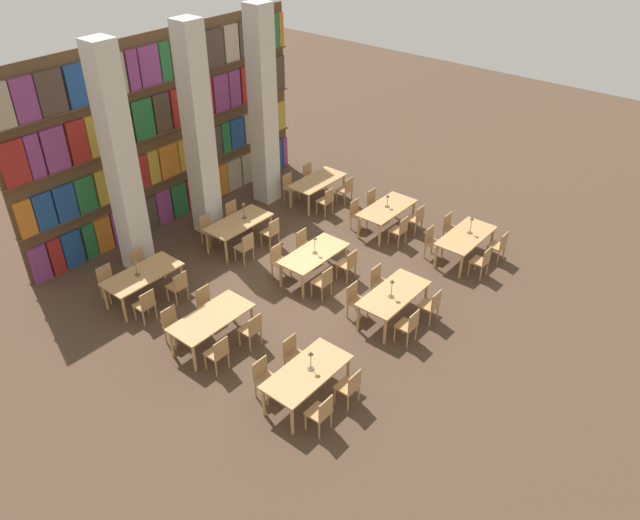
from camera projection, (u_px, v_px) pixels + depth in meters
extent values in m
plane|color=#4C3828|center=(312.00, 278.00, 16.41)|extent=(40.00, 40.00, 0.00)
cube|color=brown|center=(168.00, 130.00, 17.76)|extent=(9.80, 0.06, 5.50)
cube|color=brown|center=(180.00, 214.00, 19.26)|extent=(9.80, 0.35, 0.03)
cube|color=#84387A|center=(39.00, 264.00, 16.02)|extent=(0.47, 0.20, 1.02)
cube|color=maroon|center=(55.00, 256.00, 16.31)|extent=(0.36, 0.20, 1.02)
cube|color=navy|center=(72.00, 249.00, 16.62)|extent=(0.54, 0.20, 1.02)
cube|color=#236B38|center=(89.00, 241.00, 16.95)|extent=(0.34, 0.20, 1.02)
cube|color=orange|center=(103.00, 234.00, 17.24)|extent=(0.48, 0.20, 1.02)
cube|color=#84387A|center=(118.00, 227.00, 17.56)|extent=(0.41, 0.20, 1.02)
cube|color=#84387A|center=(135.00, 219.00, 17.93)|extent=(0.61, 0.20, 1.02)
cube|color=#47382D|center=(150.00, 212.00, 18.28)|extent=(0.38, 0.20, 1.02)
cube|color=#84387A|center=(163.00, 206.00, 18.58)|extent=(0.51, 0.20, 1.02)
cube|color=#236B38|center=(178.00, 199.00, 18.96)|extent=(0.55, 0.20, 1.02)
cube|color=maroon|center=(194.00, 192.00, 19.36)|extent=(0.61, 0.20, 1.02)
cube|color=#84387A|center=(208.00, 186.00, 19.74)|extent=(0.49, 0.20, 1.02)
cube|color=orange|center=(221.00, 180.00, 20.08)|extent=(0.47, 0.20, 1.02)
cube|color=tan|center=(233.00, 174.00, 20.43)|extent=(0.58, 0.20, 1.02)
cube|color=tan|center=(245.00, 168.00, 20.79)|extent=(0.42, 0.20, 1.02)
cube|color=#84387A|center=(257.00, 163.00, 21.16)|extent=(0.57, 0.20, 1.02)
cube|color=tan|center=(269.00, 158.00, 21.52)|extent=(0.48, 0.20, 1.02)
cube|color=navy|center=(278.00, 154.00, 21.81)|extent=(0.30, 0.20, 1.02)
cube|color=#84387A|center=(283.00, 151.00, 22.01)|extent=(0.21, 0.20, 1.02)
cube|color=brown|center=(174.00, 174.00, 18.50)|extent=(9.80, 0.35, 0.03)
cube|color=orange|center=(25.00, 218.00, 15.26)|extent=(0.42, 0.20, 0.96)
cube|color=navy|center=(43.00, 211.00, 15.58)|extent=(0.51, 0.20, 0.96)
cube|color=navy|center=(64.00, 202.00, 15.96)|extent=(0.57, 0.20, 0.96)
cube|color=#236B38|center=(84.00, 194.00, 16.33)|extent=(0.54, 0.20, 0.96)
cube|color=#B7932D|center=(105.00, 186.00, 16.74)|extent=(0.62, 0.20, 0.96)
cube|color=orange|center=(125.00, 178.00, 17.14)|extent=(0.53, 0.20, 0.96)
cube|color=maroon|center=(141.00, 171.00, 17.49)|extent=(0.42, 0.20, 0.96)
cube|color=#B7932D|center=(152.00, 167.00, 17.75)|extent=(0.35, 0.20, 0.96)
cube|color=orange|center=(168.00, 160.00, 18.10)|extent=(0.65, 0.20, 0.96)
cube|color=#B7932D|center=(184.00, 154.00, 18.49)|extent=(0.50, 0.20, 0.96)
cube|color=orange|center=(197.00, 149.00, 18.81)|extent=(0.39, 0.20, 0.96)
cube|color=tan|center=(207.00, 145.00, 19.07)|extent=(0.28, 0.20, 0.96)
cube|color=#47382D|center=(215.00, 141.00, 19.30)|extent=(0.38, 0.20, 0.96)
cube|color=#236B38|center=(225.00, 138.00, 19.55)|extent=(0.32, 0.20, 0.96)
cube|color=navy|center=(236.00, 133.00, 19.86)|extent=(0.56, 0.20, 0.96)
cube|color=tan|center=(248.00, 128.00, 20.20)|extent=(0.38, 0.20, 0.96)
cube|color=#236B38|center=(260.00, 123.00, 20.56)|extent=(0.63, 0.20, 0.96)
cube|color=#47382D|center=(271.00, 119.00, 20.90)|extent=(0.30, 0.20, 0.96)
cube|color=#B7932D|center=(279.00, 115.00, 21.16)|extent=(0.36, 0.20, 0.96)
cube|color=brown|center=(168.00, 130.00, 17.75)|extent=(9.80, 0.35, 0.03)
cube|color=maroon|center=(13.00, 163.00, 14.53)|extent=(0.63, 0.20, 1.09)
cube|color=#84387A|center=(33.00, 156.00, 14.87)|extent=(0.35, 0.20, 1.09)
cube|color=#84387A|center=(54.00, 149.00, 15.21)|extent=(0.60, 0.20, 1.09)
cube|color=maroon|center=(77.00, 141.00, 15.62)|extent=(0.51, 0.20, 1.09)
cube|color=#B7932D|center=(97.00, 134.00, 16.00)|extent=(0.64, 0.20, 1.09)
cube|color=maroon|center=(120.00, 127.00, 16.44)|extent=(0.66, 0.20, 1.09)
cube|color=#236B38|center=(142.00, 119.00, 16.90)|extent=(0.64, 0.20, 1.09)
cube|color=#47382D|center=(161.00, 113.00, 17.31)|extent=(0.54, 0.20, 1.09)
cube|color=maroon|center=(176.00, 107.00, 17.66)|extent=(0.43, 0.20, 1.09)
cube|color=#84387A|center=(188.00, 103.00, 17.95)|extent=(0.41, 0.20, 1.09)
cube|color=maroon|center=(203.00, 98.00, 18.31)|extent=(0.60, 0.20, 1.09)
cube|color=#84387A|center=(220.00, 93.00, 18.73)|extent=(0.57, 0.20, 1.09)
cube|color=#84387A|center=(233.00, 88.00, 19.09)|extent=(0.45, 0.20, 1.09)
cube|color=maroon|center=(245.00, 84.00, 19.41)|extent=(0.40, 0.20, 1.09)
cube|color=#47382D|center=(254.00, 81.00, 19.68)|extent=(0.39, 0.20, 1.09)
cube|color=#84387A|center=(266.00, 77.00, 20.04)|extent=(0.59, 0.20, 1.09)
cube|color=#47382D|center=(278.00, 73.00, 20.40)|extent=(0.39, 0.20, 1.09)
cube|color=brown|center=(161.00, 82.00, 16.99)|extent=(9.80, 0.35, 0.03)
cube|color=#84387A|center=(23.00, 99.00, 14.20)|extent=(0.56, 0.20, 1.04)
cube|color=#47382D|center=(49.00, 92.00, 14.62)|extent=(0.68, 0.20, 1.04)
cube|color=navy|center=(76.00, 85.00, 15.08)|extent=(0.59, 0.20, 1.04)
cube|color=navy|center=(95.00, 80.00, 15.41)|extent=(0.32, 0.20, 1.04)
cube|color=tan|center=(113.00, 75.00, 15.75)|extent=(0.66, 0.20, 1.04)
cube|color=#84387A|center=(131.00, 70.00, 16.11)|extent=(0.33, 0.20, 1.04)
cube|color=#84387A|center=(148.00, 65.00, 16.45)|extent=(0.63, 0.20, 1.04)
cube|color=#236B38|center=(164.00, 61.00, 16.78)|extent=(0.34, 0.20, 1.04)
cube|color=orange|center=(175.00, 58.00, 17.02)|extent=(0.28, 0.20, 1.04)
cube|color=navy|center=(187.00, 55.00, 17.30)|extent=(0.51, 0.20, 1.04)
cube|color=#84387A|center=(199.00, 51.00, 17.58)|extent=(0.26, 0.20, 1.04)
cube|color=#47382D|center=(212.00, 48.00, 17.91)|extent=(0.69, 0.20, 1.04)
cube|color=tan|center=(230.00, 43.00, 18.35)|extent=(0.54, 0.20, 1.04)
cube|color=#47382D|center=(246.00, 39.00, 18.77)|extent=(0.65, 0.20, 1.04)
cube|color=#47382D|center=(261.00, 34.00, 19.20)|extent=(0.57, 0.20, 1.04)
cube|color=#236B38|center=(273.00, 31.00, 19.54)|extent=(0.38, 0.20, 1.04)
cube|color=orange|center=(279.00, 29.00, 19.74)|extent=(0.18, 0.20, 1.04)
cube|color=beige|center=(121.00, 164.00, 15.28)|extent=(0.63, 0.63, 6.00)
cube|color=beige|center=(199.00, 134.00, 16.89)|extent=(0.63, 0.63, 6.00)
cube|color=beige|center=(263.00, 109.00, 18.50)|extent=(0.63, 0.63, 6.00)
cube|color=tan|center=(307.00, 372.00, 12.41)|extent=(1.91, 0.92, 0.04)
cylinder|color=tan|center=(292.00, 420.00, 11.85)|extent=(0.07, 0.07, 0.73)
cylinder|color=tan|center=(348.00, 371.00, 12.98)|extent=(0.07, 0.07, 0.73)
cylinder|color=tan|center=(264.00, 402.00, 12.26)|extent=(0.07, 0.07, 0.73)
cylinder|color=tan|center=(320.00, 355.00, 13.38)|extent=(0.07, 0.07, 0.73)
cylinder|color=tan|center=(306.00, 422.00, 12.02)|extent=(0.04, 0.04, 0.42)
cylinder|color=tan|center=(318.00, 411.00, 12.25)|extent=(0.04, 0.04, 0.42)
cylinder|color=tan|center=(319.00, 431.00, 11.84)|extent=(0.04, 0.04, 0.42)
cylinder|color=tan|center=(331.00, 419.00, 12.07)|extent=(0.04, 0.04, 0.42)
cube|color=tan|center=(318.00, 412.00, 11.92)|extent=(0.42, 0.40, 0.04)
cube|color=tan|center=(326.00, 408.00, 11.69)|extent=(0.40, 0.03, 0.42)
cylinder|color=tan|center=(280.00, 387.00, 12.79)|extent=(0.04, 0.04, 0.42)
cylinder|color=tan|center=(268.00, 397.00, 12.56)|extent=(0.04, 0.04, 0.42)
cylinder|color=tan|center=(268.00, 380.00, 12.97)|extent=(0.04, 0.04, 0.42)
cylinder|color=tan|center=(255.00, 389.00, 12.74)|extent=(0.04, 0.04, 0.42)
cube|color=tan|center=(267.00, 380.00, 12.64)|extent=(0.42, 0.40, 0.04)
cube|color=tan|center=(260.00, 368.00, 12.61)|extent=(0.40, 0.03, 0.42)
cylinder|color=tan|center=(335.00, 396.00, 12.60)|extent=(0.04, 0.04, 0.42)
cylinder|color=tan|center=(345.00, 386.00, 12.83)|extent=(0.04, 0.04, 0.42)
cylinder|color=tan|center=(348.00, 404.00, 12.42)|extent=(0.04, 0.04, 0.42)
cylinder|color=tan|center=(359.00, 393.00, 12.65)|extent=(0.04, 0.04, 0.42)
cube|color=tan|center=(347.00, 386.00, 12.50)|extent=(0.42, 0.40, 0.04)
cube|color=tan|center=(355.00, 382.00, 12.27)|extent=(0.40, 0.03, 0.42)
cylinder|color=tan|center=(308.00, 364.00, 13.37)|extent=(0.04, 0.04, 0.42)
cylinder|color=tan|center=(297.00, 373.00, 13.14)|extent=(0.04, 0.04, 0.42)
cylinder|color=tan|center=(296.00, 357.00, 13.55)|extent=(0.04, 0.04, 0.42)
cylinder|color=tan|center=(285.00, 366.00, 13.32)|extent=(0.04, 0.04, 0.42)
cube|color=tan|center=(296.00, 357.00, 13.22)|extent=(0.42, 0.40, 0.04)
cube|color=tan|center=(290.00, 345.00, 13.19)|extent=(0.40, 0.03, 0.42)
cylinder|color=brown|center=(311.00, 369.00, 12.44)|extent=(0.14, 0.14, 0.01)
cylinder|color=brown|center=(311.00, 362.00, 12.33)|extent=(0.02, 0.02, 0.37)
cone|color=brown|center=(311.00, 353.00, 12.21)|extent=(0.11, 0.11, 0.07)
cube|color=tan|center=(394.00, 293.00, 14.60)|extent=(1.91, 0.92, 0.04)
cylinder|color=tan|center=(385.00, 331.00, 14.04)|extent=(0.07, 0.07, 0.73)
cylinder|color=tan|center=(426.00, 296.00, 15.17)|extent=(0.07, 0.07, 0.73)
cylinder|color=tan|center=(358.00, 318.00, 14.44)|extent=(0.07, 0.07, 0.73)
cylinder|color=tan|center=(400.00, 284.00, 15.57)|extent=(0.07, 0.07, 0.73)
cylinder|color=tan|center=(395.00, 334.00, 14.20)|extent=(0.04, 0.04, 0.42)
cylinder|color=tan|center=(403.00, 326.00, 14.43)|extent=(0.04, 0.04, 0.42)
cylinder|color=tan|center=(407.00, 340.00, 14.01)|extent=(0.04, 0.04, 0.42)
cylinder|color=tan|center=(416.00, 332.00, 14.25)|extent=(0.04, 0.04, 0.42)
cube|color=tan|center=(406.00, 325.00, 14.09)|extent=(0.42, 0.40, 0.04)
cube|color=tan|center=(414.00, 321.00, 13.87)|extent=(0.40, 0.03, 0.42)
cylinder|color=tan|center=(368.00, 309.00, 14.97)|extent=(0.04, 0.04, 0.42)
cylinder|color=tan|center=(359.00, 316.00, 14.74)|extent=(0.04, 0.04, 0.42)
cylinder|color=tan|center=(356.00, 304.00, 15.15)|extent=(0.04, 0.04, 0.42)
cylinder|color=tan|center=(347.00, 311.00, 14.92)|extent=(0.04, 0.04, 0.42)
cube|color=tan|center=(358.00, 302.00, 14.81)|extent=(0.42, 0.40, 0.04)
cube|color=tan|center=(352.00, 291.00, 14.79)|extent=(0.40, 0.03, 0.42)
cylinder|color=tan|center=(417.00, 314.00, 14.82)|extent=(0.04, 0.04, 0.42)
cylinder|color=tan|center=(425.00, 306.00, 15.05)|extent=(0.04, 0.04, 0.42)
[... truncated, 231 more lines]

